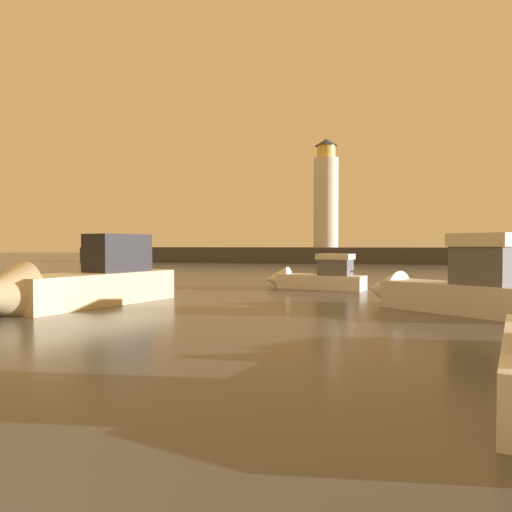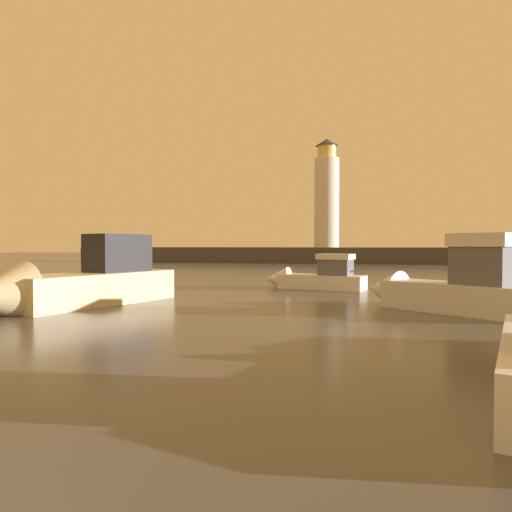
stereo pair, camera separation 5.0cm
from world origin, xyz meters
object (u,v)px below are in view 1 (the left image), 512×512
object	(u,v)px
lighthouse	(326,196)
motorboat_3	(73,284)
motorboat_4	(312,277)
motorboat_2	(445,287)

from	to	relation	value
lighthouse	motorboat_3	distance (m)	51.83
lighthouse	motorboat_3	world-z (taller)	lighthouse
motorboat_3	motorboat_4	distance (m)	13.78
motorboat_2	motorboat_4	bearing A→B (deg)	124.95
motorboat_4	lighthouse	bearing A→B (deg)	91.57
lighthouse	motorboat_4	world-z (taller)	lighthouse
motorboat_2	motorboat_4	size ratio (longest dim) A/B	1.04
motorboat_3	motorboat_4	bearing A→B (deg)	48.14
motorboat_3	motorboat_4	size ratio (longest dim) A/B	1.49
lighthouse	motorboat_4	size ratio (longest dim) A/B	2.43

